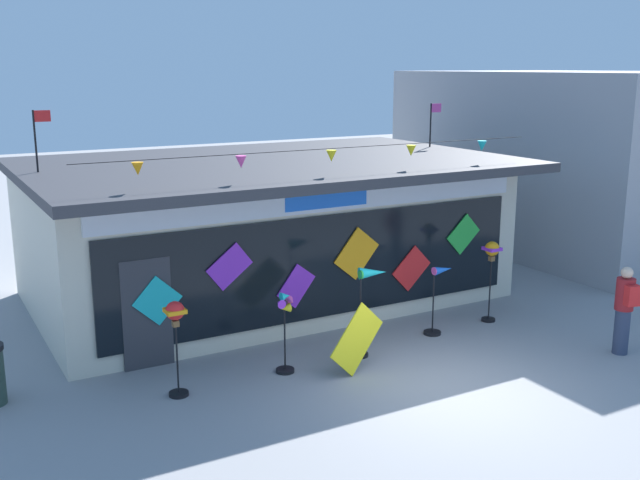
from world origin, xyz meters
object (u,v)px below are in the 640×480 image
(kite_shop_building, at_px, (263,227))
(display_kite_on_ground, at_px, (357,339))
(wind_spinner_center_right, at_px, (439,293))
(wind_spinner_right, at_px, (492,259))
(wind_spinner_far_left, at_px, (176,324))
(wind_spinner_center_left, at_px, (370,289))
(wind_spinner_left, at_px, (285,322))
(person_mid_plaza, at_px, (624,308))

(kite_shop_building, bearing_deg, display_kite_on_ground, -96.04)
(wind_spinner_center_right, distance_m, display_kite_on_ground, 2.63)
(kite_shop_building, height_order, wind_spinner_right, kite_shop_building)
(wind_spinner_far_left, height_order, wind_spinner_center_left, wind_spinner_center_left)
(wind_spinner_left, xyz_separation_m, wind_spinner_center_left, (1.74, 0.00, 0.34))
(wind_spinner_right, height_order, person_mid_plaza, wind_spinner_right)
(wind_spinner_left, height_order, person_mid_plaza, person_mid_plaza)
(wind_spinner_center_left, bearing_deg, display_kite_on_ground, -137.03)
(kite_shop_building, bearing_deg, wind_spinner_center_right, -64.35)
(display_kite_on_ground, bearing_deg, wind_spinner_center_left, 42.97)
(wind_spinner_center_right, relative_size, wind_spinner_right, 0.81)
(kite_shop_building, distance_m, wind_spinner_left, 4.69)
(kite_shop_building, distance_m, wind_spinner_right, 5.23)
(wind_spinner_far_left, distance_m, wind_spinner_right, 6.94)
(wind_spinner_center_left, height_order, wind_spinner_center_right, wind_spinner_center_left)
(person_mid_plaza, xyz_separation_m, display_kite_on_ground, (-4.78, 1.69, -0.27))
(wind_spinner_right, relative_size, display_kite_on_ground, 1.52)
(wind_spinner_right, xyz_separation_m, display_kite_on_ground, (-3.88, -0.93, -0.74))
(wind_spinner_far_left, distance_m, person_mid_plaza, 8.17)
(kite_shop_building, xyz_separation_m, wind_spinner_center_right, (1.95, -4.06, -0.79))
(wind_spinner_far_left, height_order, wind_spinner_left, wind_spinner_far_left)
(person_mid_plaza, bearing_deg, wind_spinner_center_left, -15.71)
(wind_spinner_left, xyz_separation_m, wind_spinner_center_right, (3.57, 0.28, -0.09))
(person_mid_plaza, distance_m, display_kite_on_ground, 5.08)
(kite_shop_building, xyz_separation_m, wind_spinner_center_left, (0.12, -4.34, -0.37))
(wind_spinner_left, bearing_deg, kite_shop_building, 69.54)
(wind_spinner_center_right, bearing_deg, wind_spinner_center_left, -171.41)
(wind_spinner_right, bearing_deg, wind_spinner_far_left, -177.38)
(wind_spinner_right, bearing_deg, wind_spinner_center_right, -177.65)
(wind_spinner_far_left, height_order, wind_spinner_right, wind_spinner_right)
(wind_spinner_far_left, bearing_deg, person_mid_plaza, -16.41)
(wind_spinner_far_left, bearing_deg, display_kite_on_ground, -11.41)
(wind_spinner_center_left, distance_m, display_kite_on_ground, 1.10)
(wind_spinner_center_left, distance_m, wind_spinner_right, 3.25)
(wind_spinner_right, bearing_deg, wind_spinner_left, -176.11)
(wind_spinner_left, bearing_deg, display_kite_on_ground, -28.46)
(person_mid_plaza, bearing_deg, wind_spinner_far_left, -3.18)
(wind_spinner_left, height_order, wind_spinner_right, wind_spinner_right)
(wind_spinner_left, height_order, wind_spinner_center_right, wind_spinner_left)
(wind_spinner_far_left, xyz_separation_m, wind_spinner_center_left, (3.69, -0.02, 0.04))
(wind_spinner_center_right, xyz_separation_m, person_mid_plaza, (2.31, -2.57, 0.04))
(person_mid_plaza, bearing_deg, wind_spinner_right, -57.78)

